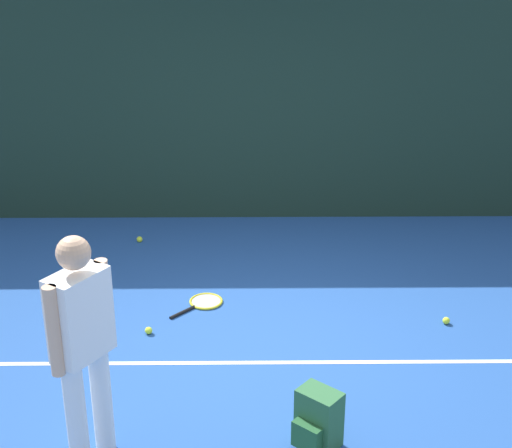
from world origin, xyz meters
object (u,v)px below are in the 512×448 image
object	(u,v)px
tennis_racket	(204,302)
tennis_ball_by_fence	(149,330)
tennis_ball_near_player	(140,239)
tennis_player	(82,340)
backpack	(318,420)
tennis_ball_far_left	(446,321)

from	to	relation	value
tennis_racket	tennis_ball_by_fence	bearing A→B (deg)	-175.51
tennis_racket	tennis_ball_near_player	bearing A→B (deg)	73.71
tennis_racket	tennis_ball_near_player	distance (m)	1.64
tennis_player	tennis_racket	xyz separation A→B (m)	(0.65, 2.22, -0.95)
tennis_player	backpack	world-z (taller)	tennis_player
tennis_player	tennis_ball_near_player	bearing A→B (deg)	36.56
tennis_ball_near_player	tennis_player	bearing A→B (deg)	-87.62
tennis_racket	tennis_ball_far_left	bearing A→B (deg)	-55.67
tennis_ball_near_player	tennis_racket	bearing A→B (deg)	-60.84
tennis_ball_by_fence	tennis_ball_near_player	bearing A→B (deg)	99.60
tennis_player	tennis_racket	size ratio (longest dim) A/B	3.03
tennis_ball_far_left	tennis_player	bearing A→B (deg)	-147.79
tennis_ball_near_player	tennis_ball_by_fence	distance (m)	2.01
backpack	tennis_ball_by_fence	bearing A→B (deg)	172.61
tennis_player	tennis_ball_by_fence	distance (m)	1.92
backpack	tennis_ball_by_fence	size ratio (longest dim) A/B	6.67
tennis_player	backpack	xyz separation A→B (m)	(1.56, 0.14, -0.76)
tennis_ball_far_left	backpack	bearing A→B (deg)	-128.27
tennis_ball_near_player	tennis_ball_by_fence	xyz separation A→B (m)	(0.34, -1.99, 0.00)
tennis_player	tennis_ball_near_player	xyz separation A→B (m)	(-0.15, 3.65, -0.93)
tennis_player	tennis_racket	world-z (taller)	tennis_player
tennis_racket	tennis_ball_far_left	distance (m)	2.27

